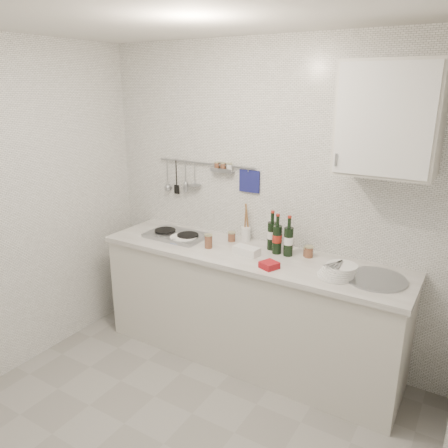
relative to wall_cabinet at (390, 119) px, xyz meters
The scene contains 16 objects.
floor 2.47m from the wall_cabinet, 126.42° to the right, with size 3.00×3.00×0.00m, color gray.
ceiling 1.61m from the wall_cabinet, 126.42° to the right, with size 3.00×3.00×0.00m, color silver.
back_wall 1.15m from the wall_cabinet, 168.67° to the left, with size 3.00×0.02×2.50m, color silver.
counter 1.76m from the wall_cabinet, behind, with size 2.44×0.64×0.96m.
wall_rail 1.59m from the wall_cabinet, behind, with size 0.98×0.09×0.34m.
wall_cabinet is the anchor object (origin of this frame).
plate_stack_hob 1.82m from the wall_cabinet, behind, with size 0.24×0.24×0.03m.
plate_stack_sink 1.02m from the wall_cabinet, 132.35° to the right, with size 0.26×0.25×0.09m.
wine_bottles 1.13m from the wall_cabinet, behind, with size 0.24×0.13×0.31m.
butter_dish 1.36m from the wall_cabinet, 169.91° to the right, with size 0.20×0.10×0.06m, color white.
strawberry_punnet 1.23m from the wall_cabinet, 154.17° to the right, with size 0.11×0.11×0.05m, color red.
utensil_crock 1.43m from the wall_cabinet, behind, with size 0.08×0.08×0.32m.
jar_a 1.52m from the wall_cabinet, behind, with size 0.06×0.06×0.08m.
jar_b 1.10m from the wall_cabinet, behind, with size 0.07×0.07×0.09m.
jar_c 1.11m from the wall_cabinet, behind, with size 0.06×0.06×0.07m.
jar_d 1.58m from the wall_cabinet, behind, with size 0.06×0.06×0.11m.
Camera 1 is at (1.46, -1.67, 2.15)m, focal length 35.00 mm.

